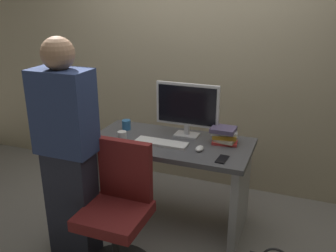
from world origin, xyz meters
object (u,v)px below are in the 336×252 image
monitor (187,107)px  cell_phone (222,159)px  office_chair (118,215)px  book_stack (224,135)px  cup_near_keyboard (122,136)px  desk (170,167)px  person_at_desk (68,153)px  mouse (200,148)px  cup_by_monitor (126,125)px  keyboard (161,143)px

monitor → cell_phone: 0.59m
office_chair → book_stack: (0.55, 0.80, 0.39)m
monitor → cup_near_keyboard: (-0.45, -0.31, -0.21)m
cup_near_keyboard → book_stack: bearing=18.3°
desk → person_at_desk: size_ratio=0.81×
cup_near_keyboard → book_stack: book_stack is taller
mouse → book_stack: book_stack is taller
office_chair → cup_by_monitor: office_chair is taller
keyboard → cup_by_monitor: 0.47m
desk → cup_near_keyboard: size_ratio=15.53×
monitor → cup_by_monitor: (-0.55, -0.04, -0.21)m
cup_near_keyboard → monitor: bearing=34.0°
mouse → cup_by_monitor: cup_by_monitor is taller
keyboard → desk: bearing=60.5°
monitor → cell_phone: bearing=-42.4°
office_chair → cup_by_monitor: bearing=112.5°
keyboard → cup_by_monitor: bearing=154.7°
cup_near_keyboard → cup_by_monitor: 0.28m
mouse → book_stack: 0.26m
desk → book_stack: (0.42, 0.12, 0.31)m
cup_by_monitor → mouse: bearing=-16.2°
office_chair → monitor: size_ratio=1.74×
book_stack → cell_phone: 0.33m
desk → mouse: bearing=-18.6°
cup_near_keyboard → book_stack: (0.79, 0.26, 0.03)m
desk → cell_phone: size_ratio=9.18×
keyboard → book_stack: 0.51m
mouse → office_chair: bearing=-124.5°
monitor → person_at_desk: bearing=-125.2°
keyboard → mouse: bearing=-2.1°
cup_near_keyboard → cup_by_monitor: same height
office_chair → person_at_desk: bearing=179.1°
desk → cup_by_monitor: 0.56m
person_at_desk → keyboard: person_at_desk is taller
monitor → cup_near_keyboard: bearing=-146.0°
book_stack → cell_phone: size_ratio=1.63×
book_stack → office_chair: bearing=-124.3°
office_chair → person_at_desk: size_ratio=0.57×
person_at_desk → cup_by_monitor: bearing=86.9°
office_chair → cup_near_keyboard: size_ratio=11.04×
keyboard → office_chair: bearing=-97.3°
office_chair → keyboard: size_ratio=2.19×
office_chair → cup_near_keyboard: office_chair is taller
cup_by_monitor → book_stack: bearing=-0.3°
cup_by_monitor → cell_phone: cup_by_monitor is taller
person_at_desk → cell_phone: 1.10m
desk → cup_near_keyboard: cup_near_keyboard is taller
mouse → book_stack: bearing=56.2°
mouse → cell_phone: bearing=-26.5°
mouse → person_at_desk: bearing=-143.3°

